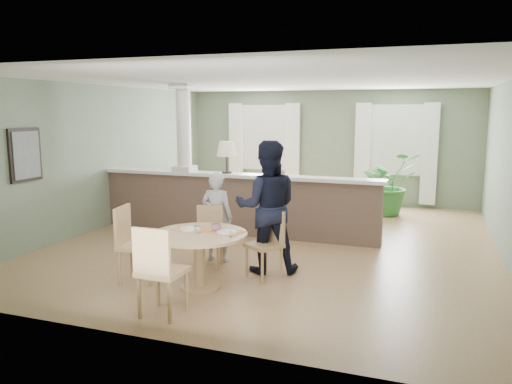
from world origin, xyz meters
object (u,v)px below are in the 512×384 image
at_px(chair_near, 158,268).
at_px(man_person, 267,207).
at_px(chair_far_boy, 209,233).
at_px(chair_far_man, 268,240).
at_px(dining_table, 200,244).
at_px(houseplant, 388,184).
at_px(chair_side, 132,240).
at_px(child_person, 217,217).
at_px(sofa, 253,197).

relative_size(chair_near, man_person, 0.56).
bearing_deg(man_person, chair_far_boy, -15.94).
bearing_deg(chair_far_man, chair_far_boy, -156.61).
height_order(dining_table, chair_far_boy, chair_far_boy).
bearing_deg(chair_far_man, dining_table, -99.03).
relative_size(houseplant, chair_near, 1.32).
bearing_deg(chair_near, man_person, -106.13).
xyz_separation_m(chair_near, man_person, (0.60, 1.90, 0.35)).
bearing_deg(chair_near, chair_far_man, -110.42).
distance_m(chair_far_man, chair_near, 1.84).
bearing_deg(chair_far_boy, chair_side, -140.67).
xyz_separation_m(dining_table, chair_side, (-0.96, -0.05, -0.02)).
xyz_separation_m(chair_far_boy, child_person, (0.01, 0.26, 0.19)).
bearing_deg(sofa, chair_far_boy, -78.60).
xyz_separation_m(chair_far_boy, chair_side, (-0.66, -0.94, 0.07)).
bearing_deg(child_person, sofa, -79.68).
bearing_deg(child_person, chair_near, 96.86).
bearing_deg(man_person, chair_near, 52.80).
bearing_deg(chair_near, houseplant, -104.71).
relative_size(sofa, chair_far_boy, 3.29).
distance_m(sofa, chair_near, 5.29).
distance_m(houseplant, chair_far_man, 4.85).
height_order(chair_far_man, child_person, child_person).
distance_m(chair_far_boy, child_person, 0.33).
height_order(sofa, chair_far_boy, chair_far_boy).
bearing_deg(houseplant, dining_table, -108.28).
relative_size(chair_near, child_person, 0.76).
xyz_separation_m(child_person, man_person, (0.85, -0.21, 0.24)).
height_order(dining_table, child_person, child_person).
height_order(chair_far_man, chair_side, chair_side).
bearing_deg(chair_far_boy, chair_far_man, -24.01).
xyz_separation_m(houseplant, chair_far_boy, (-2.10, -4.57, -0.20)).
bearing_deg(dining_table, chair_side, -176.86).
height_order(chair_far_boy, man_person, man_person).
bearing_deg(dining_table, child_person, 103.91).
height_order(chair_side, man_person, man_person).
distance_m(dining_table, man_person, 1.15).
bearing_deg(chair_far_man, sofa, 144.83).
height_order(chair_far_boy, child_person, child_person).
xyz_separation_m(chair_far_man, child_person, (-0.93, 0.40, 0.17)).
bearing_deg(sofa, houseplant, 26.20).
relative_size(chair_far_boy, chair_side, 0.87).
height_order(dining_table, chair_near, chair_near).
bearing_deg(chair_far_boy, child_person, 71.81).
relative_size(sofa, child_person, 2.13).
xyz_separation_m(chair_side, child_person, (0.67, 1.21, 0.12)).
height_order(houseplant, dining_table, houseplant).
height_order(sofa, chair_side, chair_side).
bearing_deg(chair_side, chair_far_man, -72.98).
distance_m(sofa, chair_far_boy, 3.42).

